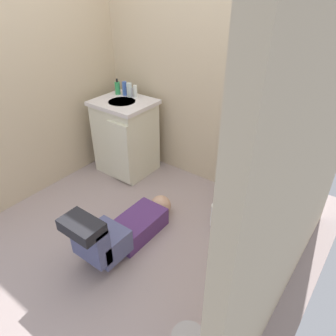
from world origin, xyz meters
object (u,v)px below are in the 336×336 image
(faucet, at_px, (132,92))
(paper_towel_roll, at_px, (217,215))
(soap_dispenser, at_px, (118,88))
(bottle_white, at_px, (135,92))
(vanity_cabinet, at_px, (126,136))
(bottle_clear, at_px, (129,90))
(tissue_box, at_px, (275,136))
(toilet, at_px, (267,186))
(person_plumber, at_px, (122,229))
(bottle_blue, at_px, (125,88))
(toiletry_bag, at_px, (294,141))

(faucet, distance_m, paper_towel_roll, 1.54)
(soap_dispenser, xyz_separation_m, bottle_white, (0.23, 0.03, -0.00))
(faucet, bearing_deg, vanity_cabinet, -88.69)
(faucet, height_order, bottle_clear, bottle_clear)
(faucet, bearing_deg, tissue_box, 1.44)
(bottle_clear, bearing_deg, toilet, -1.56)
(person_plumber, distance_m, bottle_blue, 1.56)
(toiletry_bag, bearing_deg, bottle_blue, -178.79)
(tissue_box, bearing_deg, paper_towel_roll, -121.88)
(soap_dispenser, bearing_deg, toiletry_bag, 1.79)
(toilet, xyz_separation_m, tissue_box, (-0.04, 0.09, 0.43))
(tissue_box, relative_size, soap_dispenser, 1.33)
(bottle_white, bearing_deg, toiletry_bag, 1.10)
(toilet, xyz_separation_m, person_plumber, (-0.80, -1.01, -0.19))
(bottle_white, bearing_deg, bottle_blue, -177.51)
(toilet, relative_size, person_plumber, 0.70)
(vanity_cabinet, bearing_deg, bottle_blue, 126.45)
(person_plumber, relative_size, soap_dispenser, 6.42)
(toilet, relative_size, tissue_box, 3.41)
(toiletry_bag, height_order, bottle_blue, bottle_blue)
(bottle_blue, bearing_deg, bottle_white, 2.49)
(person_plumber, xyz_separation_m, bottle_clear, (-0.82, 1.05, 0.72))
(person_plumber, relative_size, bottle_blue, 7.37)
(tissue_box, height_order, bottle_clear, bottle_clear)
(bottle_blue, bearing_deg, toilet, -1.78)
(vanity_cabinet, relative_size, soap_dispenser, 4.94)
(person_plumber, relative_size, toiletry_bag, 8.59)
(tissue_box, xyz_separation_m, toiletry_bag, (0.15, 0.00, 0.01))
(vanity_cabinet, height_order, bottle_white, bottle_white)
(tissue_box, bearing_deg, toilet, -63.57)
(bottle_white, bearing_deg, soap_dispenser, -173.28)
(toilet, bearing_deg, vanity_cabinet, -176.59)
(bottle_white, bearing_deg, vanity_cabinet, -103.44)
(faucet, distance_m, bottle_clear, 0.04)
(toilet, xyz_separation_m, toiletry_bag, (0.11, 0.09, 0.44))
(toilet, distance_m, bottle_white, 1.63)
(paper_towel_roll, bearing_deg, soap_dispenser, 166.62)
(tissue_box, xyz_separation_m, bottle_clear, (-1.57, -0.05, 0.09))
(faucet, relative_size, tissue_box, 0.45)
(toilet, height_order, bottle_white, bottle_white)
(toiletry_bag, height_order, bottle_white, bottle_white)
(person_plumber, height_order, toiletry_bag, toiletry_bag)
(paper_towel_roll, bearing_deg, toiletry_bag, 45.35)
(bottle_blue, bearing_deg, faucet, -0.44)
(person_plumber, xyz_separation_m, paper_towel_roll, (0.50, 0.69, -0.07))
(person_plumber, bearing_deg, bottle_white, 124.99)
(faucet, xyz_separation_m, soap_dispenser, (-0.19, -0.02, 0.02))
(person_plumber, height_order, tissue_box, tissue_box)
(person_plumber, xyz_separation_m, soap_dispenser, (-0.98, 1.04, 0.71))
(toilet, distance_m, tissue_box, 0.44)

